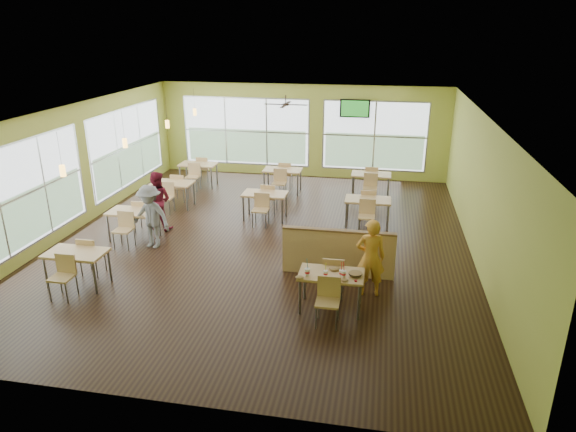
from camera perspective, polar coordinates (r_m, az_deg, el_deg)
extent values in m
plane|color=black|center=(12.89, -2.73, -2.70)|extent=(12.00, 12.00, 0.00)
plane|color=white|center=(12.00, -2.99, 11.50)|extent=(12.00, 12.00, 0.00)
cube|color=#C1C951|center=(18.08, 1.56, 9.40)|extent=(10.00, 0.04, 3.20)
cube|color=#C1C951|center=(7.08, -14.19, -9.48)|extent=(10.00, 0.04, 3.20)
cube|color=#C1C951|center=(14.32, -22.79, 4.86)|extent=(0.04, 12.00, 3.20)
cube|color=#C1C951|center=(12.24, 20.61, 2.68)|extent=(0.04, 12.00, 3.20)
cube|color=white|center=(12.78, -27.40, 2.04)|extent=(0.02, 4.50, 2.35)
cube|color=white|center=(16.84, -17.28, 7.41)|extent=(0.02, 4.50, 2.35)
cube|color=white|center=(18.48, -4.67, 9.35)|extent=(4.50, 0.02, 2.35)
cube|color=white|center=(17.86, 9.59, 8.74)|extent=(3.50, 0.02, 2.35)
cube|color=#B7BABC|center=(15.06, -21.05, 0.80)|extent=(0.04, 9.40, 0.05)
cube|color=#B7BABC|center=(18.29, 2.29, 5.50)|extent=(8.00, 0.04, 0.05)
cube|color=#DDB477|center=(9.59, 4.83, -6.47)|extent=(1.20, 0.70, 0.04)
cube|color=brown|center=(9.60, 4.83, -6.60)|extent=(1.22, 0.71, 0.01)
cylinder|color=slate|center=(9.57, 1.33, -9.00)|extent=(0.05, 0.05, 0.71)
cylinder|color=slate|center=(9.48, 7.87, -9.50)|extent=(0.05, 0.05, 0.71)
cylinder|color=slate|center=(10.08, 1.87, -7.40)|extent=(0.05, 0.05, 0.71)
cylinder|color=slate|center=(9.99, 8.06, -7.86)|extent=(0.05, 0.05, 0.71)
cube|color=#DDB477|center=(10.21, 5.11, -6.49)|extent=(0.42, 0.42, 0.04)
cube|color=#DDB477|center=(10.28, 5.26, -4.93)|extent=(0.42, 0.04, 0.40)
cube|color=#DDB477|center=(9.24, 4.42, -9.54)|extent=(0.42, 0.42, 0.04)
cube|color=#DDB477|center=(8.97, 4.32, -8.92)|extent=(0.42, 0.04, 0.40)
cube|color=#DDB477|center=(10.99, 5.59, -4.16)|extent=(2.40, 0.12, 1.00)
cube|color=brown|center=(10.79, 5.69, -1.65)|extent=(2.40, 0.14, 0.04)
cube|color=#DDB477|center=(11.27, -22.53, -3.80)|extent=(1.20, 0.70, 0.04)
cube|color=brown|center=(11.28, -22.51, -3.92)|extent=(1.22, 0.71, 0.01)
cylinder|color=slate|center=(11.50, -25.31, -5.81)|extent=(0.05, 0.05, 0.71)
cylinder|color=slate|center=(10.93, -20.66, -6.48)|extent=(0.05, 0.05, 0.71)
cylinder|color=slate|center=(11.92, -23.75, -4.64)|extent=(0.05, 0.05, 0.71)
cylinder|color=slate|center=(11.37, -19.21, -5.22)|extent=(0.05, 0.05, 0.71)
cube|color=#DDB477|center=(11.80, -20.95, -3.99)|extent=(0.42, 0.42, 0.04)
cube|color=#DDB477|center=(11.86, -20.62, -2.66)|extent=(0.42, 0.04, 0.40)
cube|color=#DDB477|center=(10.98, -23.84, -6.27)|extent=(0.42, 0.42, 0.04)
cube|color=#DDB477|center=(10.75, -24.56, -5.65)|extent=(0.42, 0.04, 0.40)
cube|color=#DDB477|center=(13.26, -16.88, 0.48)|extent=(1.20, 0.70, 0.04)
cube|color=brown|center=(13.27, -16.87, 0.37)|extent=(1.22, 0.71, 0.01)
cylinder|color=slate|center=(13.41, -19.32, -1.31)|extent=(0.05, 0.05, 0.71)
cylinder|color=slate|center=(12.92, -15.15, -1.66)|extent=(0.05, 0.05, 0.71)
cylinder|color=slate|center=(13.87, -18.18, -0.44)|extent=(0.05, 0.05, 0.71)
cylinder|color=slate|center=(13.40, -14.11, -0.75)|extent=(0.05, 0.05, 0.71)
cube|color=#DDB477|center=(13.81, -15.75, 0.15)|extent=(0.42, 0.42, 0.04)
cube|color=#DDB477|center=(13.90, -15.50, 1.27)|extent=(0.42, 0.04, 0.40)
cube|color=#DDB477|center=(12.91, -17.84, -1.51)|extent=(0.42, 0.42, 0.04)
cube|color=#DDB477|center=(12.68, -18.33, -0.90)|extent=(0.42, 0.04, 0.40)
cube|color=#DDB477|center=(15.40, -12.75, 3.60)|extent=(1.20, 0.70, 0.04)
cube|color=brown|center=(15.41, -12.74, 3.52)|extent=(1.22, 0.71, 0.01)
cylinder|color=slate|center=(15.48, -14.90, 2.04)|extent=(0.05, 0.05, 0.71)
cylinder|color=slate|center=(15.06, -11.17, 1.84)|extent=(0.05, 0.05, 0.71)
cylinder|color=slate|center=(15.98, -14.03, 2.69)|extent=(0.05, 0.05, 0.71)
cylinder|color=slate|center=(15.57, -10.40, 2.51)|extent=(0.05, 0.05, 0.71)
cube|color=#DDB477|center=(15.97, -11.92, 3.21)|extent=(0.42, 0.42, 0.04)
cube|color=#DDB477|center=(16.07, -11.72, 4.16)|extent=(0.42, 0.04, 0.40)
cube|color=#DDB477|center=(15.01, -13.47, 1.97)|extent=(0.42, 0.42, 0.04)
cube|color=#DDB477|center=(14.78, -13.83, 2.55)|extent=(0.42, 0.04, 0.40)
cube|color=#DDB477|center=(17.37, -9.96, 5.70)|extent=(1.20, 0.70, 0.04)
cube|color=brown|center=(17.37, -9.96, 5.62)|extent=(1.22, 0.71, 0.01)
cylinder|color=slate|center=(17.40, -11.89, 4.31)|extent=(0.05, 0.05, 0.71)
cylinder|color=slate|center=(17.02, -8.51, 4.17)|extent=(0.05, 0.05, 0.71)
cylinder|color=slate|center=(17.91, -11.20, 4.82)|extent=(0.05, 0.05, 0.71)
cylinder|color=slate|center=(17.55, -7.91, 4.70)|extent=(0.05, 0.05, 0.71)
cube|color=#DDB477|center=(17.94, -9.31, 5.28)|extent=(0.42, 0.42, 0.04)
cube|color=#DDB477|center=(18.05, -9.15, 6.11)|extent=(0.42, 0.04, 0.40)
cube|color=#DDB477|center=(16.94, -10.54, 4.31)|extent=(0.42, 0.42, 0.04)
cube|color=#DDB477|center=(16.72, -10.82, 4.85)|extent=(0.42, 0.04, 0.40)
cube|color=#DDB477|center=(14.06, -2.58, 2.49)|extent=(1.20, 0.70, 0.04)
cube|color=brown|center=(14.07, -2.58, 2.39)|extent=(1.22, 0.71, 0.01)
cylinder|color=slate|center=(14.05, -4.97, 0.79)|extent=(0.05, 0.05, 0.71)
cylinder|color=slate|center=(13.81, -0.65, 0.52)|extent=(0.05, 0.05, 0.71)
cylinder|color=slate|center=(14.57, -4.37, 1.55)|extent=(0.05, 0.05, 0.71)
cylinder|color=slate|center=(14.34, -0.20, 1.30)|extent=(0.05, 0.05, 0.71)
cube|color=#DDB477|center=(14.66, -2.08, 2.10)|extent=(0.42, 0.42, 0.04)
cube|color=#DDB477|center=(14.77, -1.94, 3.14)|extent=(0.42, 0.04, 0.40)
cube|color=#DDB477|center=(13.65, -3.08, 0.67)|extent=(0.42, 0.42, 0.04)
cube|color=#DDB477|center=(13.40, -3.29, 1.29)|extent=(0.42, 0.04, 0.40)
cube|color=#DDB477|center=(16.41, -0.62, 5.14)|extent=(1.20, 0.70, 0.04)
cube|color=brown|center=(16.41, -0.62, 5.05)|extent=(1.22, 0.71, 0.01)
cylinder|color=slate|center=(16.35, -2.67, 3.69)|extent=(0.05, 0.05, 0.71)
cylinder|color=slate|center=(16.14, 1.07, 3.49)|extent=(0.05, 0.05, 0.71)
cylinder|color=slate|center=(16.89, -2.22, 4.25)|extent=(0.05, 0.05, 0.71)
cylinder|color=slate|center=(16.69, 1.41, 4.06)|extent=(0.05, 0.05, 0.71)
cube|color=#DDB477|center=(17.00, -0.25, 4.71)|extent=(0.42, 0.42, 0.04)
cube|color=#DDB477|center=(17.12, -0.13, 5.59)|extent=(0.42, 0.04, 0.40)
cube|color=#DDB477|center=(15.96, -0.99, 3.66)|extent=(0.42, 0.42, 0.04)
cube|color=#DDB477|center=(15.72, -1.14, 4.23)|extent=(0.42, 0.04, 0.40)
cube|color=#DDB477|center=(13.73, 8.89, 1.80)|extent=(1.20, 0.70, 0.04)
cube|color=brown|center=(13.73, 8.88, 1.71)|extent=(1.22, 0.71, 0.01)
cylinder|color=slate|center=(13.60, 6.48, 0.07)|extent=(0.05, 0.05, 0.71)
cylinder|color=slate|center=(13.58, 11.03, -0.23)|extent=(0.05, 0.05, 0.71)
cylinder|color=slate|center=(14.14, 6.67, 0.87)|extent=(0.05, 0.05, 0.71)
cylinder|color=slate|center=(14.12, 11.04, 0.59)|extent=(0.05, 0.05, 0.71)
cube|color=#DDB477|center=(14.34, 8.91, 1.43)|extent=(0.42, 0.42, 0.04)
cube|color=#DDB477|center=(14.45, 8.99, 2.50)|extent=(0.42, 0.04, 0.40)
cube|color=#DDB477|center=(13.30, 8.73, -0.08)|extent=(0.42, 0.42, 0.04)
cube|color=#DDB477|center=(13.05, 8.75, 0.54)|extent=(0.42, 0.04, 0.40)
cube|color=#DDB477|center=(16.12, 9.23, 4.59)|extent=(1.20, 0.70, 0.04)
cube|color=brown|center=(16.12, 9.23, 4.51)|extent=(1.22, 0.71, 0.01)
cylinder|color=slate|center=(15.96, 7.18, 3.14)|extent=(0.05, 0.05, 0.71)
cylinder|color=slate|center=(15.95, 11.06, 2.89)|extent=(0.05, 0.05, 0.71)
cylinder|color=slate|center=(16.52, 7.32, 3.72)|extent=(0.05, 0.05, 0.71)
cylinder|color=slate|center=(16.50, 11.07, 3.49)|extent=(0.05, 0.05, 0.71)
cube|color=#DDB477|center=(16.72, 9.24, 4.17)|extent=(0.42, 0.42, 0.04)
cube|color=#DDB477|center=(16.85, 9.30, 5.07)|extent=(0.42, 0.04, 0.40)
cube|color=#DDB477|center=(15.67, 9.11, 3.07)|extent=(0.42, 0.42, 0.04)
cube|color=#DDB477|center=(15.42, 9.13, 3.64)|extent=(0.42, 0.04, 0.40)
cylinder|color=#2D2119|center=(10.64, -24.07, 6.69)|extent=(0.01, 0.01, 0.70)
cylinder|color=#F6B03D|center=(10.73, -23.76, 4.62)|extent=(0.11, 0.11, 0.22)
cylinder|color=#2D2119|center=(12.73, -17.86, 9.48)|extent=(0.01, 0.01, 0.70)
cylinder|color=#F6B03D|center=(12.81, -17.67, 7.73)|extent=(0.11, 0.11, 0.22)
cylinder|color=#2D2119|center=(14.95, -13.39, 11.40)|extent=(0.01, 0.01, 0.70)
cylinder|color=#F6B03D|center=(15.01, -13.26, 9.90)|extent=(0.11, 0.11, 0.22)
cylinder|color=#2D2119|center=(16.96, -10.41, 12.63)|extent=(0.01, 0.01, 0.70)
cylinder|color=#F6B03D|center=(17.02, -10.32, 11.30)|extent=(0.11, 0.11, 0.22)
cylinder|color=#2D2119|center=(14.92, -0.25, 12.82)|extent=(0.03, 0.03, 0.24)
cylinder|color=#2D2119|center=(14.94, -0.25, 12.28)|extent=(0.16, 0.16, 0.06)
cube|color=#2D2119|center=(14.88, 1.10, 12.25)|extent=(0.55, 0.10, 0.01)
cube|color=#2D2119|center=(15.28, 0.00, 12.47)|extent=(0.10, 0.55, 0.01)
cube|color=#2D2119|center=(15.01, -1.59, 12.31)|extent=(0.55, 0.10, 0.01)
cube|color=#2D2119|center=(14.60, -0.51, 12.09)|extent=(0.10, 0.55, 0.01)
cube|color=black|center=(17.64, 7.44, 11.77)|extent=(1.00, 0.06, 0.60)
cube|color=#258227|center=(17.61, 7.43, 11.75)|extent=(0.90, 0.01, 0.52)
imported|color=orange|center=(10.17, 9.14, -4.60)|extent=(0.63, 0.46, 1.60)
imported|color=maroon|center=(13.77, -14.32, 1.68)|extent=(0.81, 0.66, 1.56)
imported|color=slate|center=(12.64, -15.04, -0.07)|extent=(1.10, 0.75, 1.56)
cone|color=white|center=(9.44, 2.15, -6.27)|extent=(0.10, 0.10, 0.13)
cylinder|color=red|center=(9.44, 2.15, -6.26)|extent=(0.09, 0.09, 0.04)
cylinder|color=white|center=(9.41, 2.16, -5.87)|extent=(0.10, 0.10, 0.01)
cylinder|color=#0E77C3|center=(9.36, 2.17, -5.23)|extent=(0.03, 0.06, 0.24)
cone|color=white|center=(9.43, 4.20, -6.43)|extent=(0.08, 0.08, 0.11)
cylinder|color=red|center=(9.43, 4.20, -6.42)|extent=(0.08, 0.08, 0.03)
cylinder|color=white|center=(9.40, 4.21, -6.10)|extent=(0.09, 0.09, 0.01)
cylinder|color=#F4FC26|center=(9.36, 4.22, -5.57)|extent=(0.02, 0.05, 0.20)
cone|color=white|center=(9.48, 5.95, -6.34)|extent=(0.08, 0.08, 0.11)
cylinder|color=red|center=(9.48, 5.95, -6.33)|extent=(0.08, 0.08, 0.03)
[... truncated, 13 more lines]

